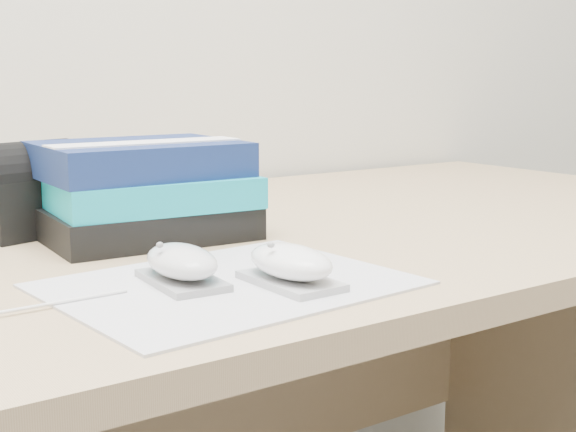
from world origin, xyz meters
TOP-DOWN VIEW (x-y plane):
  - desk at (0.00, 1.64)m, footprint 1.60×0.80m
  - mousepad at (-0.18, 1.35)m, footprint 0.34×0.27m
  - mouse_rear at (-0.22, 1.37)m, footprint 0.06×0.11m
  - mouse_front at (-0.14, 1.31)m, footprint 0.06×0.11m
  - book_stack at (-0.15, 1.60)m, footprint 0.25×0.21m
  - pouch at (-0.26, 1.70)m, footprint 0.15×0.12m

SIDE VIEW (x-z plane):
  - desk at x=0.00m, z-range 0.13..0.86m
  - mousepad at x=-0.18m, z-range 0.73..0.73m
  - mouse_rear at x=-0.22m, z-range 0.73..0.77m
  - mouse_front at x=-0.14m, z-range 0.73..0.77m
  - pouch at x=-0.26m, z-range 0.73..0.84m
  - book_stack at x=-0.15m, z-range 0.73..0.85m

